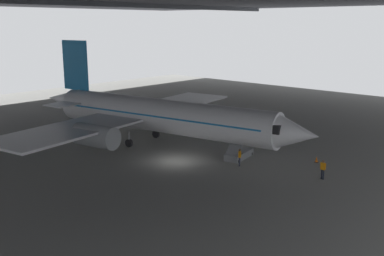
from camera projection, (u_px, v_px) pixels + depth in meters
ground_plane at (176, 162)px, 45.10m from camera, size 110.00×110.00×0.00m
airplane_main at (157, 115)px, 50.51m from camera, size 35.40×36.28×11.39m
boarding_stairs at (239, 151)px, 46.28m from camera, size 4.36×2.11×4.64m
crew_worker_near_nose at (323, 168)px, 39.79m from camera, size 0.25×0.55×1.77m
crew_worker_by_stairs at (240, 156)px, 43.50m from camera, size 0.50×0.36×1.73m
traffic_cone_orange at (317, 159)px, 44.83m from camera, size 0.36×0.36×0.60m
baggage_tug at (157, 123)px, 59.99m from camera, size 1.59×2.36×0.90m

